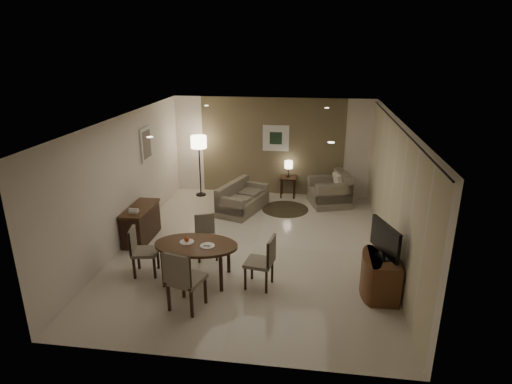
# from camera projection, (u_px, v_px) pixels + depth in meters

# --- Properties ---
(room_shell) EXTENTS (5.50, 7.00, 2.70)m
(room_shell) POSITION_uv_depth(u_px,v_px,m) (257.00, 180.00, 8.99)
(room_shell) COLOR beige
(room_shell) RESTS_ON ground
(taupe_accent) EXTENTS (3.96, 0.03, 2.70)m
(taupe_accent) POSITION_uv_depth(u_px,v_px,m) (272.00, 147.00, 11.88)
(taupe_accent) COLOR #726347
(taupe_accent) RESTS_ON wall_back
(curtain_wall) EXTENTS (0.08, 6.70, 2.58)m
(curtain_wall) POSITION_uv_depth(u_px,v_px,m) (391.00, 193.00, 8.28)
(curtain_wall) COLOR beige
(curtain_wall) RESTS_ON wall_right
(curtain_rod) EXTENTS (0.03, 6.80, 0.03)m
(curtain_rod) POSITION_uv_depth(u_px,v_px,m) (399.00, 126.00, 7.85)
(curtain_rod) COLOR black
(curtain_rod) RESTS_ON wall_right
(art_back_frame) EXTENTS (0.72, 0.03, 0.72)m
(art_back_frame) POSITION_uv_depth(u_px,v_px,m) (276.00, 138.00, 11.76)
(art_back_frame) COLOR silver
(art_back_frame) RESTS_ON wall_back
(art_back_canvas) EXTENTS (0.34, 0.01, 0.34)m
(art_back_canvas) POSITION_uv_depth(u_px,v_px,m) (276.00, 138.00, 11.74)
(art_back_canvas) COLOR #1A2F1D
(art_back_canvas) RESTS_ON wall_back
(art_left_frame) EXTENTS (0.03, 0.60, 0.80)m
(art_left_frame) POSITION_uv_depth(u_px,v_px,m) (146.00, 144.00, 9.93)
(art_left_frame) COLOR silver
(art_left_frame) RESTS_ON wall_left
(art_left_canvas) EXTENTS (0.01, 0.46, 0.64)m
(art_left_canvas) POSITION_uv_depth(u_px,v_px,m) (147.00, 144.00, 9.93)
(art_left_canvas) COLOR gray
(art_left_canvas) RESTS_ON wall_left
(downlight_nl) EXTENTS (0.10, 0.10, 0.01)m
(downlight_nl) POSITION_uv_depth(u_px,v_px,m) (150.00, 137.00, 6.68)
(downlight_nl) COLOR white
(downlight_nl) RESTS_ON ceiling
(downlight_nr) EXTENTS (0.10, 0.10, 0.01)m
(downlight_nr) POSITION_uv_depth(u_px,v_px,m) (331.00, 142.00, 6.31)
(downlight_nr) COLOR white
(downlight_nr) RESTS_ON ceiling
(downlight_fl) EXTENTS (0.10, 0.10, 0.01)m
(downlight_fl) POSITION_uv_depth(u_px,v_px,m) (206.00, 106.00, 10.04)
(downlight_fl) COLOR white
(downlight_fl) RESTS_ON ceiling
(downlight_fr) EXTENTS (0.10, 0.10, 0.01)m
(downlight_fr) POSITION_uv_depth(u_px,v_px,m) (327.00, 108.00, 9.68)
(downlight_fr) COLOR white
(downlight_fr) RESTS_ON ceiling
(console_desk) EXTENTS (0.48, 1.20, 0.75)m
(console_desk) POSITION_uv_depth(u_px,v_px,m) (141.00, 224.00, 9.26)
(console_desk) COLOR #3F2714
(console_desk) RESTS_ON floor
(telephone) EXTENTS (0.20, 0.14, 0.09)m
(telephone) POSITION_uv_depth(u_px,v_px,m) (134.00, 210.00, 8.84)
(telephone) COLOR white
(telephone) RESTS_ON console_desk
(tv_cabinet) EXTENTS (0.48, 0.90, 0.70)m
(tv_cabinet) POSITION_uv_depth(u_px,v_px,m) (382.00, 276.00, 7.23)
(tv_cabinet) COLOR brown
(tv_cabinet) RESTS_ON floor
(flat_tv) EXTENTS (0.36, 0.85, 0.60)m
(flat_tv) POSITION_uv_depth(u_px,v_px,m) (385.00, 240.00, 7.02)
(flat_tv) COLOR black
(flat_tv) RESTS_ON tv_cabinet
(dining_table) EXTENTS (1.50, 0.94, 0.70)m
(dining_table) POSITION_uv_depth(u_px,v_px,m) (197.00, 262.00, 7.69)
(dining_table) COLOR #3F2714
(dining_table) RESTS_ON floor
(chair_near) EXTENTS (0.63, 0.63, 1.06)m
(chair_near) POSITION_uv_depth(u_px,v_px,m) (186.00, 278.00, 6.81)
(chair_near) COLOR gray
(chair_near) RESTS_ON floor
(chair_far) EXTENTS (0.54, 0.54, 0.86)m
(chair_far) POSITION_uv_depth(u_px,v_px,m) (206.00, 238.00, 8.44)
(chair_far) COLOR gray
(chair_far) RESTS_ON floor
(chair_left) EXTENTS (0.52, 0.52, 0.92)m
(chair_left) POSITION_uv_depth(u_px,v_px,m) (145.00, 251.00, 7.85)
(chair_left) COLOR gray
(chair_left) RESTS_ON floor
(chair_right) EXTENTS (0.53, 0.53, 0.95)m
(chair_right) POSITION_uv_depth(u_px,v_px,m) (259.00, 262.00, 7.44)
(chair_right) COLOR gray
(chair_right) RESTS_ON floor
(plate_a) EXTENTS (0.26, 0.26, 0.02)m
(plate_a) POSITION_uv_depth(u_px,v_px,m) (187.00, 242.00, 7.64)
(plate_a) COLOR white
(plate_a) RESTS_ON dining_table
(plate_b) EXTENTS (0.26, 0.26, 0.02)m
(plate_b) POSITION_uv_depth(u_px,v_px,m) (207.00, 246.00, 7.50)
(plate_b) COLOR white
(plate_b) RESTS_ON dining_table
(fruit_apple) EXTENTS (0.09, 0.09, 0.09)m
(fruit_apple) POSITION_uv_depth(u_px,v_px,m) (187.00, 239.00, 7.63)
(fruit_apple) COLOR #B43814
(fruit_apple) RESTS_ON plate_a
(napkin) EXTENTS (0.12, 0.08, 0.03)m
(napkin) POSITION_uv_depth(u_px,v_px,m) (207.00, 245.00, 7.49)
(napkin) COLOR white
(napkin) RESTS_ON plate_b
(round_rug) EXTENTS (1.20, 1.20, 0.01)m
(round_rug) POSITION_uv_depth(u_px,v_px,m) (285.00, 209.00, 11.08)
(round_rug) COLOR #3B3321
(round_rug) RESTS_ON floor
(sofa) EXTENTS (1.69, 1.22, 0.72)m
(sofa) POSITION_uv_depth(u_px,v_px,m) (243.00, 197.00, 10.88)
(sofa) COLOR gray
(sofa) RESTS_ON floor
(armchair) EXTENTS (1.18, 1.22, 0.88)m
(armchair) POSITION_uv_depth(u_px,v_px,m) (329.00, 189.00, 11.26)
(armchair) COLOR gray
(armchair) RESTS_ON floor
(side_table) EXTENTS (0.45, 0.45, 0.57)m
(side_table) POSITION_uv_depth(u_px,v_px,m) (288.00, 187.00, 11.92)
(side_table) COLOR black
(side_table) RESTS_ON floor
(table_lamp) EXTENTS (0.22, 0.22, 0.50)m
(table_lamp) POSITION_uv_depth(u_px,v_px,m) (289.00, 168.00, 11.77)
(table_lamp) COLOR #FFEAC1
(table_lamp) RESTS_ON side_table
(floor_lamp) EXTENTS (0.43, 0.43, 1.70)m
(floor_lamp) POSITION_uv_depth(u_px,v_px,m) (200.00, 166.00, 11.84)
(floor_lamp) COLOR #FFE5B7
(floor_lamp) RESTS_ON floor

